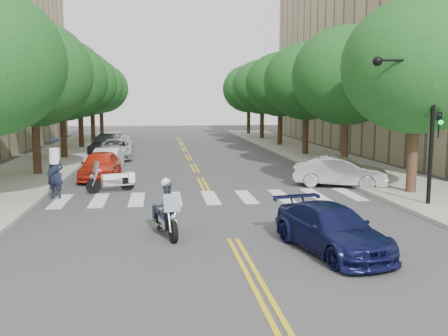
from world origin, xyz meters
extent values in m
plane|color=#38383A|center=(0.00, 0.00, 0.00)|extent=(140.00, 140.00, 0.00)
cube|color=#9E9991|center=(-9.50, 22.00, 0.07)|extent=(5.00, 60.00, 0.15)
cube|color=#9E9991|center=(9.50, 22.00, 0.07)|extent=(5.00, 60.00, 0.15)
cylinder|color=#382316|center=(-8.80, 14.00, 1.66)|extent=(0.44, 0.44, 3.32)
ellipsoid|color=#14491A|center=(-8.80, 14.00, 5.56)|extent=(6.40, 6.40, 5.76)
cylinder|color=#382316|center=(-8.80, 22.00, 1.66)|extent=(0.44, 0.44, 3.32)
ellipsoid|color=#14491A|center=(-8.80, 22.00, 5.56)|extent=(6.40, 6.40, 5.76)
cylinder|color=#382316|center=(-8.80, 30.00, 1.66)|extent=(0.44, 0.44, 3.32)
ellipsoid|color=#14491A|center=(-8.80, 30.00, 5.56)|extent=(6.40, 6.40, 5.76)
cylinder|color=#382316|center=(-8.80, 38.00, 1.66)|extent=(0.44, 0.44, 3.32)
ellipsoid|color=#14491A|center=(-8.80, 38.00, 5.56)|extent=(6.40, 6.40, 5.76)
cylinder|color=#382316|center=(-8.80, 46.00, 1.66)|extent=(0.44, 0.44, 3.32)
ellipsoid|color=#14491A|center=(-8.80, 46.00, 5.56)|extent=(6.40, 6.40, 5.76)
cylinder|color=#382316|center=(8.80, 6.00, 1.66)|extent=(0.44, 0.44, 3.32)
ellipsoid|color=#14491A|center=(8.80, 6.00, 5.56)|extent=(6.40, 6.40, 5.76)
cylinder|color=#382316|center=(8.80, 14.00, 1.66)|extent=(0.44, 0.44, 3.32)
ellipsoid|color=#14491A|center=(8.80, 14.00, 5.56)|extent=(6.40, 6.40, 5.76)
cylinder|color=#382316|center=(8.80, 22.00, 1.66)|extent=(0.44, 0.44, 3.32)
ellipsoid|color=#14491A|center=(8.80, 22.00, 5.56)|extent=(6.40, 6.40, 5.76)
cylinder|color=#382316|center=(8.80, 30.00, 1.66)|extent=(0.44, 0.44, 3.32)
ellipsoid|color=#14491A|center=(8.80, 30.00, 5.56)|extent=(6.40, 6.40, 5.76)
cylinder|color=#382316|center=(8.80, 38.00, 1.66)|extent=(0.44, 0.44, 3.32)
ellipsoid|color=#14491A|center=(8.80, 38.00, 5.56)|extent=(6.40, 6.40, 5.76)
cylinder|color=#382316|center=(8.80, 46.00, 1.66)|extent=(0.44, 0.44, 3.32)
ellipsoid|color=#14491A|center=(8.80, 46.00, 5.56)|extent=(6.40, 6.40, 5.76)
cylinder|color=black|center=(8.20, 3.50, 3.00)|extent=(0.16, 0.16, 6.00)
cylinder|color=black|center=(7.00, 3.50, 5.60)|extent=(2.40, 0.10, 0.10)
sphere|color=black|center=(5.90, 3.50, 5.55)|extent=(0.36, 0.36, 0.36)
imported|color=black|center=(8.45, 3.50, 3.20)|extent=(0.16, 0.20, 1.00)
sphere|color=#0CCC26|center=(8.45, 3.35, 3.30)|extent=(0.18, 0.18, 0.18)
cylinder|color=black|center=(-1.77, -0.16, 0.33)|extent=(0.28, 0.67, 0.66)
cylinder|color=black|center=(-2.12, 1.36, 0.33)|extent=(0.32, 0.68, 0.66)
cube|color=silver|center=(-1.96, 0.65, 0.44)|extent=(0.50, 0.92, 0.31)
cube|color=black|center=(-1.94, 0.55, 0.68)|extent=(0.49, 0.74, 0.21)
cube|color=black|center=(-2.06, 1.07, 0.70)|extent=(0.50, 0.61, 0.16)
cube|color=black|center=(-2.15, 1.50, 0.58)|extent=(0.48, 0.38, 0.44)
cube|color=#8C99A5|center=(-1.80, -0.03, 1.16)|extent=(0.51, 0.25, 0.53)
cube|color=red|center=(-1.73, 0.15, 0.99)|extent=(0.12, 0.12, 0.08)
cube|color=#0C26E5|center=(-1.95, 0.10, 0.99)|extent=(0.12, 0.12, 0.08)
imported|color=#474C56|center=(-1.96, 0.65, 0.94)|extent=(0.85, 0.73, 1.53)
sphere|color=silver|center=(-1.96, 0.65, 1.65)|extent=(0.29, 0.29, 0.29)
cylinder|color=black|center=(-5.07, 8.18, 0.34)|extent=(0.67, 0.38, 0.67)
cylinder|color=black|center=(-3.61, 8.78, 0.34)|extent=(0.69, 0.42, 0.67)
cube|color=silver|center=(-4.30, 8.50, 0.44)|extent=(0.94, 0.63, 0.32)
cube|color=white|center=(-4.39, 8.46, 0.69)|extent=(0.77, 0.59, 0.22)
cube|color=white|center=(-3.89, 8.67, 0.71)|extent=(0.65, 0.57, 0.16)
cube|color=white|center=(-3.48, 8.84, 0.59)|extent=(0.44, 0.51, 0.44)
cube|color=#8C99A5|center=(-4.95, 8.23, 1.18)|extent=(0.33, 0.51, 0.54)
cube|color=red|center=(-4.75, 8.18, 1.01)|extent=(0.13, 0.13, 0.08)
cube|color=#0C26E5|center=(-4.84, 8.40, 1.01)|extent=(0.13, 0.13, 0.08)
imported|color=black|center=(-6.50, 7.19, 1.03)|extent=(0.88, 0.74, 2.06)
imported|color=silver|center=(6.50, 8.50, 0.72)|extent=(4.63, 3.13, 1.45)
imported|color=#0E123C|center=(2.50, -1.56, 0.63)|extent=(2.68, 4.64, 1.26)
imported|color=red|center=(-5.20, 12.16, 0.75)|extent=(2.05, 4.53, 1.51)
imported|color=silver|center=(-5.20, 15.47, 0.67)|extent=(1.74, 4.14, 1.33)
imported|color=silver|center=(-5.20, 21.65, 0.71)|extent=(2.55, 5.19, 1.42)
imported|color=black|center=(-6.30, 25.44, 0.74)|extent=(2.43, 5.25, 1.49)
imported|color=#A3A2A8|center=(-5.20, 31.56, 0.59)|extent=(1.72, 3.58, 1.18)
camera|label=1|loc=(-2.14, -14.33, 4.10)|focal=40.00mm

